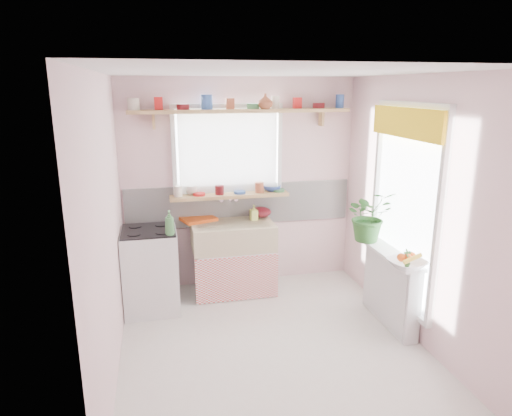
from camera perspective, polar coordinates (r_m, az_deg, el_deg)
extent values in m
plane|color=silver|center=(4.51, 2.08, -16.99)|extent=(3.20, 3.20, 0.00)
plane|color=white|center=(3.83, 2.45, 16.64)|extent=(3.20, 3.20, 0.00)
plane|color=beige|center=(5.51, -1.98, 3.04)|extent=(2.80, 0.00, 2.80)
plane|color=beige|center=(2.58, 11.49, -11.46)|extent=(2.80, 0.00, 2.80)
plane|color=beige|center=(3.89, -18.12, -2.78)|extent=(0.00, 3.20, 3.20)
plane|color=beige|center=(4.55, 19.58, -0.41)|extent=(0.00, 3.20, 3.20)
cube|color=white|center=(5.55, -1.93, 0.48)|extent=(2.74, 0.03, 0.50)
cube|color=pink|center=(5.60, -1.91, -1.51)|extent=(2.74, 0.02, 0.12)
cube|color=white|center=(5.41, -3.58, 7.10)|extent=(1.20, 0.01, 1.00)
cube|color=white|center=(5.35, -3.47, 7.01)|extent=(1.15, 0.02, 0.95)
cube|color=white|center=(4.71, 18.26, 0.22)|extent=(0.01, 1.10, 1.90)
cube|color=yellow|center=(4.54, 18.16, 10.10)|extent=(0.03, 1.20, 0.28)
cube|color=white|center=(5.49, -2.86, -7.68)|extent=(0.85, 0.55, 0.55)
cube|color=#E94944|center=(5.24, -2.33, -8.83)|extent=(0.95, 0.02, 0.53)
cube|color=beige|center=(5.34, -2.92, -3.47)|extent=(0.95, 0.55, 0.30)
cylinder|color=silver|center=(5.47, -3.42, 1.32)|extent=(0.03, 0.22, 0.03)
cube|color=white|center=(5.13, -13.01, -7.62)|extent=(0.58, 0.58, 0.90)
cube|color=black|center=(4.98, -13.31, -2.78)|extent=(0.56, 0.56, 0.02)
cylinder|color=black|center=(4.85, -14.99, -3.19)|extent=(0.14, 0.14, 0.01)
cylinder|color=black|center=(4.84, -11.67, -3.01)|extent=(0.14, 0.14, 0.01)
cylinder|color=black|center=(5.11, -14.88, -2.23)|extent=(0.14, 0.14, 0.01)
cylinder|color=black|center=(5.11, -11.74, -2.06)|extent=(0.14, 0.14, 0.01)
cube|color=white|center=(4.95, 16.47, -9.69)|extent=(0.15, 0.90, 0.75)
cube|color=white|center=(4.79, 16.49, -5.54)|extent=(0.22, 0.95, 0.03)
cube|color=tan|center=(5.39, -3.30, 1.56)|extent=(1.40, 0.22, 0.04)
cube|color=tan|center=(5.27, -1.80, 12.05)|extent=(2.52, 0.24, 0.04)
cylinder|color=silver|center=(5.18, -15.06, 12.39)|extent=(0.11, 0.11, 0.12)
cylinder|color=red|center=(5.17, -12.09, 12.57)|extent=(0.11, 0.11, 0.12)
cylinder|color=#590F14|center=(5.19, -9.11, 12.38)|extent=(0.11, 0.11, 0.06)
cylinder|color=#3359A5|center=(5.21, -6.17, 12.82)|extent=(0.11, 0.11, 0.12)
cylinder|color=#A55133|center=(5.24, -3.25, 12.89)|extent=(0.11, 0.11, 0.12)
cylinder|color=#3F7F4C|center=(5.29, -0.38, 12.61)|extent=(0.11, 0.11, 0.06)
cylinder|color=silver|center=(5.35, 2.44, 12.94)|extent=(0.11, 0.11, 0.12)
cylinder|color=red|center=(5.43, 5.18, 12.92)|extent=(0.11, 0.11, 0.12)
cylinder|color=#590F14|center=(5.51, 7.84, 12.57)|extent=(0.11, 0.11, 0.06)
cylinder|color=#3359A5|center=(5.61, 10.43, 12.81)|extent=(0.11, 0.11, 0.12)
cylinder|color=silver|center=(5.32, -9.93, 2.05)|extent=(0.11, 0.11, 0.12)
cylinder|color=red|center=(5.33, -7.27, 2.19)|extent=(0.11, 0.11, 0.12)
cylinder|color=#590F14|center=(5.36, -4.62, 2.01)|extent=(0.11, 0.11, 0.06)
cylinder|color=#3359A5|center=(5.40, -2.02, 2.46)|extent=(0.11, 0.11, 0.12)
cylinder|color=#A55133|center=(5.45, 0.55, 2.58)|extent=(0.11, 0.11, 0.12)
cylinder|color=#3F7F4C|center=(5.51, 3.07, 2.39)|extent=(0.11, 0.11, 0.06)
cube|color=#DC5013|center=(5.44, -7.20, -1.38)|extent=(0.45, 0.40, 0.04)
ellipsoid|color=#560E17|center=(5.54, 0.53, -0.50)|extent=(0.35, 0.35, 0.12)
imported|color=#2A5F26|center=(5.01, 13.96, -0.92)|extent=(0.51, 0.44, 0.56)
imported|color=silver|center=(4.42, 18.34, -6.66)|extent=(0.40, 0.40, 0.08)
imported|color=#2F5E25|center=(4.40, 18.40, -6.05)|extent=(0.11, 0.09, 0.18)
imported|color=#BDCC5A|center=(5.40, -0.27, -0.57)|extent=(0.09, 0.10, 0.18)
imported|color=beige|center=(5.39, -8.07, 2.21)|extent=(0.17, 0.17, 0.11)
imported|color=#3451AB|center=(5.55, 2.00, 2.52)|extent=(0.22, 0.22, 0.07)
imported|color=#964D2E|center=(5.26, 1.17, 13.19)|extent=(0.20, 0.20, 0.17)
imported|color=#448848|center=(4.73, -10.76, -1.82)|extent=(0.11, 0.11, 0.26)
sphere|color=#FE5C15|center=(4.40, 18.41, -5.93)|extent=(0.08, 0.08, 0.08)
sphere|color=#FE5C15|center=(4.45, 18.88, -5.71)|extent=(0.08, 0.08, 0.08)
sphere|color=#FE5C15|center=(4.39, 17.71, -5.91)|extent=(0.08, 0.08, 0.08)
cylinder|color=yellow|center=(4.37, 18.98, -6.00)|extent=(0.18, 0.04, 0.10)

